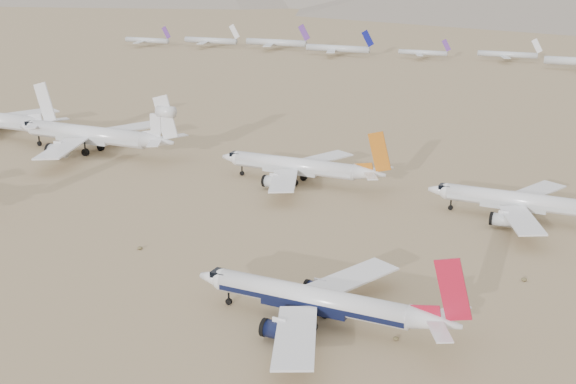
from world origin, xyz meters
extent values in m
plane|color=#87734F|center=(0.00, 0.00, 0.00)|extent=(7000.00, 7000.00, 0.00)
cylinder|color=white|center=(11.17, 1.15, 4.15)|extent=(30.50, 3.61, 3.61)
cube|color=black|center=(11.17, 1.15, 3.70)|extent=(29.89, 3.66, 0.81)
sphere|color=white|center=(-4.08, 1.15, 4.15)|extent=(3.61, 3.61, 3.61)
cube|color=black|center=(-4.62, 1.15, 5.14)|extent=(2.52, 2.34, 0.90)
cone|color=white|center=(30.02, 1.15, 4.42)|extent=(7.63, 3.61, 3.61)
cube|color=white|center=(13.53, -9.55, 3.52)|extent=(11.78, 18.56, 0.56)
cube|color=white|center=(31.50, -2.36, 4.87)|extent=(4.84, 6.33, 0.22)
cylinder|color=black|center=(9.48, -6.35, 1.89)|extent=(4.24, 2.60, 2.60)
cube|color=white|center=(13.53, 11.85, 3.52)|extent=(11.78, 18.56, 0.56)
cube|color=white|center=(31.50, 4.65, 4.87)|extent=(4.84, 6.33, 0.22)
cylinder|color=black|center=(9.48, 8.64, 1.89)|extent=(4.24, 2.60, 2.60)
cube|color=#B5132C|center=(32.14, 1.15, 9.68)|extent=(5.78, 0.29, 9.53)
cylinder|color=black|center=(-3.18, 1.15, 0.54)|extent=(1.08, 0.45, 1.08)
cylinder|color=black|center=(12.44, -1.38, 0.76)|extent=(1.51, 0.90, 1.51)
cylinder|color=black|center=(12.44, 3.67, 0.76)|extent=(1.51, 0.90, 1.51)
cylinder|color=white|center=(31.91, 63.26, 4.22)|extent=(30.22, 3.67, 3.67)
cube|color=silver|center=(31.91, 63.26, 3.76)|extent=(29.62, 3.73, 0.83)
sphere|color=white|center=(16.80, 63.26, 4.22)|extent=(3.67, 3.67, 3.67)
cube|color=black|center=(16.25, 63.26, 5.23)|extent=(2.57, 2.39, 0.92)
cube|color=white|center=(34.24, 52.61, 3.58)|extent=(11.67, 18.39, 0.57)
cylinder|color=silver|center=(30.23, 55.79, 1.92)|extent=(4.20, 2.64, 2.64)
cube|color=white|center=(34.24, 73.91, 3.58)|extent=(11.67, 18.39, 0.57)
cylinder|color=silver|center=(30.23, 70.74, 1.92)|extent=(4.20, 2.64, 2.64)
cylinder|color=black|center=(17.72, 63.26, 0.55)|extent=(1.10, 0.46, 1.10)
cylinder|color=black|center=(33.17, 60.69, 0.77)|extent=(1.54, 0.92, 1.54)
cylinder|color=black|center=(33.17, 65.83, 0.77)|extent=(1.54, 0.92, 1.54)
cylinder|color=white|center=(-22.65, 67.73, 4.49)|extent=(31.91, 3.90, 3.90)
cube|color=silver|center=(-22.65, 67.73, 4.00)|extent=(31.27, 3.96, 0.88)
sphere|color=white|center=(-38.60, 67.73, 4.49)|extent=(3.90, 3.90, 3.90)
cube|color=black|center=(-39.19, 67.73, 5.56)|extent=(2.73, 2.54, 0.98)
cone|color=white|center=(-2.93, 67.73, 4.78)|extent=(7.98, 3.90, 3.90)
cube|color=white|center=(-20.18, 56.47, 3.80)|extent=(12.32, 19.42, 0.60)
cube|color=white|center=(-1.37, 64.04, 5.27)|extent=(5.07, 6.62, 0.23)
cylinder|color=silver|center=(-24.42, 59.82, 2.04)|extent=(4.43, 2.81, 2.81)
cube|color=white|center=(-20.18, 78.98, 3.80)|extent=(12.32, 19.42, 0.60)
cube|color=white|center=(-1.37, 71.41, 5.27)|extent=(5.07, 6.62, 0.23)
cylinder|color=silver|center=(-24.42, 75.63, 2.04)|extent=(4.43, 2.81, 2.81)
cube|color=#BF6516|center=(-0.71, 67.73, 10.31)|extent=(6.05, 0.31, 9.97)
cylinder|color=black|center=(-37.63, 67.73, 0.59)|extent=(1.17, 0.49, 1.17)
cylinder|color=black|center=(-21.32, 65.00, 0.82)|extent=(1.64, 0.98, 1.64)
cylinder|color=black|center=(-21.32, 70.46, 0.82)|extent=(1.64, 0.98, 1.64)
cylinder|color=white|center=(-89.72, 69.80, 5.52)|extent=(40.09, 4.80, 4.80)
cube|color=silver|center=(-89.72, 69.80, 4.92)|extent=(39.29, 4.87, 1.08)
sphere|color=white|center=(-109.77, 69.80, 5.52)|extent=(4.80, 4.80, 4.80)
cube|color=black|center=(-110.49, 69.80, 6.84)|extent=(3.36, 3.12, 1.20)
cone|color=white|center=(-64.94, 69.80, 5.88)|extent=(10.02, 4.80, 4.80)
cube|color=white|center=(-86.63, 55.71, 4.68)|extent=(15.48, 24.40, 0.75)
cube|color=white|center=(-62.99, 65.19, 6.48)|extent=(6.36, 8.32, 0.29)
cylinder|color=silver|center=(-91.95, 59.92, 2.52)|extent=(5.57, 3.46, 3.46)
cube|color=white|center=(-86.63, 83.90, 4.68)|extent=(15.48, 24.40, 0.75)
cube|color=white|center=(-62.99, 74.42, 6.48)|extent=(6.36, 8.32, 0.29)
cylinder|color=silver|center=(-91.95, 79.69, 2.52)|extent=(5.57, 3.46, 3.46)
cube|color=white|center=(-62.16, 69.80, 12.81)|extent=(7.60, 0.38, 12.52)
cylinder|color=white|center=(-61.88, 69.80, 14.35)|extent=(5.01, 3.11, 3.11)
cylinder|color=black|center=(-108.57, 69.80, 0.72)|extent=(1.44, 0.60, 1.44)
cylinder|color=black|center=(-88.05, 66.44, 1.01)|extent=(2.02, 1.20, 2.02)
cylinder|color=black|center=(-88.05, 73.16, 1.01)|extent=(2.02, 1.20, 2.02)
cone|color=white|center=(-110.32, 72.71, 5.99)|extent=(9.95, 4.89, 4.89)
cube|color=white|center=(-108.38, 68.10, 6.60)|extent=(6.32, 8.26, 0.29)
cube|color=white|center=(-131.84, 86.76, 4.77)|extent=(15.37, 24.22, 0.75)
cube|color=white|center=(-108.38, 77.31, 6.60)|extent=(6.32, 8.26, 0.29)
cylinder|color=silver|center=(-137.12, 82.58, 2.56)|extent=(5.53, 3.52, 3.52)
cube|color=white|center=(-107.55, 72.71, 12.89)|extent=(7.54, 0.39, 12.43)
cylinder|color=silver|center=(-251.48, 320.46, 4.09)|extent=(34.28, 3.39, 3.39)
cube|color=#5E318D|center=(-235.35, 320.46, 9.82)|extent=(6.83, 0.34, 8.60)
cube|color=silver|center=(-251.48, 311.59, 3.59)|extent=(9.03, 15.78, 0.34)
cube|color=silver|center=(-251.48, 329.33, 3.59)|extent=(9.03, 15.78, 0.34)
cylinder|color=silver|center=(-209.59, 334.79, 4.35)|extent=(39.47, 3.90, 3.90)
cube|color=white|center=(-191.01, 334.79, 10.94)|extent=(7.86, 0.39, 9.90)
cube|color=silver|center=(-209.59, 324.57, 3.77)|extent=(10.40, 18.17, 0.39)
cube|color=silver|center=(-209.59, 345.01, 3.77)|extent=(10.40, 18.17, 0.39)
cylinder|color=silver|center=(-163.15, 340.63, 4.51)|extent=(42.72, 4.22, 4.22)
cube|color=#5E318D|center=(-143.05, 340.63, 11.65)|extent=(8.51, 0.42, 10.72)
cube|color=silver|center=(-163.15, 329.57, 3.88)|extent=(11.25, 19.67, 0.42)
cube|color=silver|center=(-163.15, 351.68, 3.88)|extent=(11.25, 19.67, 0.42)
cylinder|color=silver|center=(-113.41, 324.64, 4.40)|extent=(40.57, 4.01, 4.01)
cube|color=navy|center=(-94.32, 324.64, 11.18)|extent=(8.08, 0.40, 10.18)
cube|color=silver|center=(-113.41, 314.14, 3.80)|extent=(10.69, 18.68, 0.40)
cube|color=silver|center=(-113.41, 335.14, 3.80)|extent=(10.69, 18.68, 0.40)
cylinder|color=silver|center=(-62.14, 330.55, 3.83)|extent=(28.92, 2.86, 2.86)
cube|color=#5E318D|center=(-48.53, 330.55, 8.66)|extent=(5.76, 0.29, 7.25)
cube|color=silver|center=(-62.14, 323.06, 3.40)|extent=(7.62, 13.31, 0.29)
cube|color=silver|center=(-62.14, 338.03, 3.40)|extent=(7.62, 13.31, 0.29)
cylinder|color=silver|center=(-15.43, 340.26, 4.04)|extent=(33.20, 3.28, 3.28)
cube|color=white|center=(0.19, 340.26, 9.59)|extent=(6.61, 0.33, 8.33)
cube|color=silver|center=(-15.43, 331.66, 3.55)|extent=(8.75, 15.28, 0.33)
cube|color=silver|center=(-15.43, 348.85, 3.55)|extent=(8.75, 15.28, 0.33)
ellipsoid|color=brown|center=(-30.40, 14.40, 0.29)|extent=(0.98, 0.98, 0.54)
ellipsoid|color=brown|center=(24.40, 1.60, 0.25)|extent=(0.84, 0.84, 0.46)
ellipsoid|color=brown|center=(38.10, 30.90, 0.29)|extent=(0.98, 0.98, 0.54)
camera|label=1|loc=(50.38, -89.25, 51.52)|focal=45.00mm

